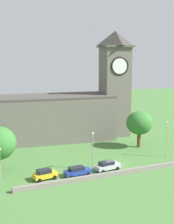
% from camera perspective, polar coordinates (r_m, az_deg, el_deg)
% --- Properties ---
extents(ground_plane, '(200.00, 200.00, 0.00)m').
position_cam_1_polar(ground_plane, '(77.76, -0.91, -5.91)').
color(ground_plane, '#477538').
extents(church, '(39.58, 16.82, 27.00)m').
position_cam_1_polar(church, '(83.69, -4.47, 0.32)').
color(church, '#666056').
rests_on(church, ground).
extents(quay_barrier, '(40.24, 0.70, 0.84)m').
position_cam_1_polar(quay_barrier, '(60.77, 6.51, -10.18)').
color(quay_barrier, gray).
rests_on(quay_barrier, ground).
extents(car_yellow, '(4.30, 2.46, 1.83)m').
position_cam_1_polar(car_yellow, '(58.38, -7.25, -10.54)').
color(car_yellow, gold).
rests_on(car_yellow, ground).
extents(car_blue, '(4.87, 2.24, 1.63)m').
position_cam_1_polar(car_blue, '(59.70, -1.64, -10.08)').
color(car_blue, '#233D9E').
rests_on(car_blue, ground).
extents(car_silver, '(4.97, 2.58, 1.75)m').
position_cam_1_polar(car_silver, '(62.28, 3.51, -9.17)').
color(car_silver, silver).
rests_on(car_silver, ground).
extents(streetlamp_west_end, '(0.44, 0.44, 6.13)m').
position_cam_1_polar(streetlamp_west_end, '(56.92, -14.73, -7.88)').
color(streetlamp_west_end, '#9EA0A5').
rests_on(streetlamp_west_end, ground).
extents(streetlamp_west_mid, '(0.44, 0.44, 7.09)m').
position_cam_1_polar(streetlamp_west_mid, '(61.60, 1.00, -5.63)').
color(streetlamp_west_mid, '#9EA0A5').
rests_on(streetlamp_west_mid, ground).
extents(streetlamp_central, '(0.44, 0.44, 7.56)m').
position_cam_1_polar(streetlamp_central, '(70.82, 13.54, -3.61)').
color(streetlamp_central, '#9EA0A5').
rests_on(streetlamp_central, ground).
extents(tree_riverside_west, '(5.98, 5.98, 8.40)m').
position_cam_1_polar(tree_riverside_west, '(76.77, 8.97, -1.89)').
color(tree_riverside_west, brown).
rests_on(tree_riverside_west, ground).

